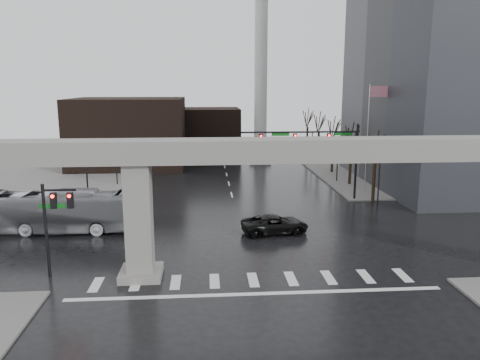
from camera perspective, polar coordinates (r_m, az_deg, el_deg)
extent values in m
plane|color=black|center=(30.71, 1.41, -11.32)|extent=(160.00, 160.00, 0.00)
cube|color=slate|center=(71.33, 19.63, 1.31)|extent=(28.00, 36.00, 0.15)
cube|color=slate|center=(69.21, -23.77, 0.70)|extent=(28.00, 36.00, 0.15)
cube|color=gray|center=(28.56, 1.48, 3.63)|extent=(48.00, 2.20, 1.40)
cube|color=gray|center=(29.63, -12.21, -4.96)|extent=(1.60, 1.60, 7.30)
cube|color=gray|center=(30.76, -11.93, -11.04)|extent=(2.60, 2.60, 0.50)
cube|color=#5B5B60|center=(62.98, 26.58, 18.67)|extent=(22.00, 26.00, 42.00)
cube|color=black|center=(71.36, -13.34, 5.67)|extent=(16.00, 14.00, 10.00)
cube|color=black|center=(80.54, -3.70, 5.88)|extent=(10.00, 10.00, 8.00)
cylinder|color=silver|center=(74.74, 2.57, 13.89)|extent=(2.00, 2.00, 30.00)
cylinder|color=gray|center=(75.53, 2.48, 2.91)|extent=(3.60, 3.60, 1.20)
cylinder|color=black|center=(50.12, 13.96, 2.10)|extent=(0.24, 0.24, 8.00)
cylinder|color=black|center=(48.16, 7.32, 5.82)|extent=(12.00, 0.18, 0.18)
cube|color=black|center=(48.92, 10.76, 5.03)|extent=(0.35, 0.30, 1.00)
cube|color=black|center=(48.13, 6.71, 5.05)|extent=(0.35, 0.30, 1.00)
cube|color=black|center=(47.59, 2.56, 5.05)|extent=(0.35, 0.30, 1.00)
sphere|color=#FF0C05|center=(48.72, 10.82, 5.36)|extent=(0.20, 0.20, 0.20)
cube|color=#0D5E16|center=(49.28, 12.47, 5.54)|extent=(1.80, 0.05, 0.35)
cube|color=#0D5E16|center=(47.82, 4.95, 5.59)|extent=(1.80, 0.05, 0.35)
cylinder|color=black|center=(31.61, -22.56, -5.78)|extent=(0.20, 0.20, 6.00)
cylinder|color=black|center=(30.67, -21.15, -1.16)|extent=(2.00, 0.14, 0.14)
cube|color=black|center=(30.93, -21.78, -2.34)|extent=(0.35, 0.30, 1.00)
cube|color=black|center=(30.64, -19.99, -2.34)|extent=(0.35, 0.30, 1.00)
cube|color=#0D5E16|center=(31.04, -21.91, -2.97)|extent=(1.60, 0.05, 0.30)
cylinder|color=silver|center=(53.56, 15.25, 4.79)|extent=(0.12, 0.12, 12.00)
cube|color=#B1122D|center=(53.58, 16.57, 10.30)|extent=(2.00, 0.03, 1.20)
cylinder|color=black|center=(46.21, 16.53, -0.84)|extent=(0.14, 0.14, 4.80)
cube|color=black|center=(45.78, 16.70, 2.03)|extent=(0.90, 0.06, 0.06)
sphere|color=silver|center=(45.59, 16.18, 2.28)|extent=(0.32, 0.32, 0.32)
sphere|color=silver|center=(45.91, 17.24, 2.28)|extent=(0.32, 0.32, 0.32)
cylinder|color=black|center=(59.26, 11.78, 2.05)|extent=(0.14, 0.14, 4.80)
cube|color=black|center=(58.92, 11.88, 4.30)|extent=(0.90, 0.06, 0.06)
sphere|color=silver|center=(58.78, 11.46, 4.50)|extent=(0.32, 0.32, 0.32)
sphere|color=silver|center=(59.03, 12.30, 4.49)|extent=(0.32, 0.32, 0.32)
cylinder|color=black|center=(72.66, 8.76, 3.88)|extent=(0.14, 0.14, 4.80)
cube|color=black|center=(72.39, 8.81, 5.72)|extent=(0.90, 0.06, 0.06)
sphere|color=silver|center=(72.27, 8.47, 5.88)|extent=(0.32, 0.32, 0.32)
sphere|color=silver|center=(72.47, 9.17, 5.88)|extent=(0.32, 0.32, 0.32)
cylinder|color=black|center=(44.50, -18.04, -1.40)|extent=(0.14, 0.14, 4.80)
cube|color=black|center=(44.06, -18.23, 1.58)|extent=(0.90, 0.06, 0.06)
sphere|color=silver|center=(44.14, -18.81, 1.83)|extent=(0.32, 0.32, 0.32)
sphere|color=silver|center=(43.92, -17.68, 1.85)|extent=(0.32, 0.32, 0.32)
cylinder|color=black|center=(57.93, -14.84, 1.69)|extent=(0.14, 0.14, 4.80)
cube|color=black|center=(57.59, -14.96, 4.00)|extent=(0.90, 0.06, 0.06)
sphere|color=silver|center=(57.65, -15.41, 4.18)|extent=(0.32, 0.32, 0.32)
sphere|color=silver|center=(57.49, -14.53, 4.21)|extent=(0.32, 0.32, 0.32)
cylinder|color=black|center=(71.59, -12.85, 3.61)|extent=(0.14, 0.14, 4.80)
cube|color=black|center=(71.31, -12.93, 5.48)|extent=(0.90, 0.06, 0.06)
sphere|color=silver|center=(71.36, -13.30, 5.63)|extent=(0.32, 0.32, 0.32)
sphere|color=silver|center=(71.23, -12.58, 5.65)|extent=(0.32, 0.32, 0.32)
cylinder|color=black|center=(50.24, 15.99, 0.02)|extent=(0.34, 0.34, 4.55)
cylinder|color=black|center=(49.66, 16.23, 4.24)|extent=(0.12, 1.52, 2.98)
cylinder|color=black|center=(50.10, 16.65, 4.01)|extent=(0.83, 1.14, 2.51)
cylinder|color=black|center=(57.67, 13.28, 1.65)|extent=(0.34, 0.34, 4.66)
cylinder|color=black|center=(57.16, 13.46, 5.43)|extent=(0.12, 1.55, 3.05)
cylinder|color=black|center=(57.57, 13.84, 5.21)|extent=(0.85, 1.16, 2.57)
cylinder|color=black|center=(65.23, 11.19, 2.91)|extent=(0.34, 0.34, 4.76)
cylinder|color=black|center=(64.77, 11.32, 6.33)|extent=(0.12, 1.59, 3.11)
cylinder|color=black|center=(65.17, 11.68, 6.13)|extent=(0.86, 1.18, 2.62)
cylinder|color=black|center=(72.89, 9.53, 3.90)|extent=(0.34, 0.34, 4.87)
cylinder|color=black|center=(72.47, 9.63, 7.04)|extent=(0.12, 1.62, 3.18)
cylinder|color=black|center=(72.86, 9.96, 6.85)|extent=(0.88, 1.20, 2.68)
cylinder|color=black|center=(80.61, 8.18, 4.71)|extent=(0.34, 0.34, 4.97)
cylinder|color=black|center=(80.23, 8.27, 7.60)|extent=(0.12, 1.65, 3.25)
cylinder|color=black|center=(80.60, 8.57, 7.43)|extent=(0.89, 1.23, 2.74)
imported|color=black|center=(38.41, 4.29, -5.40)|extent=(5.75, 3.26, 1.51)
imported|color=#A0A0A4|center=(41.19, -21.05, -3.60)|extent=(12.50, 3.57, 3.44)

